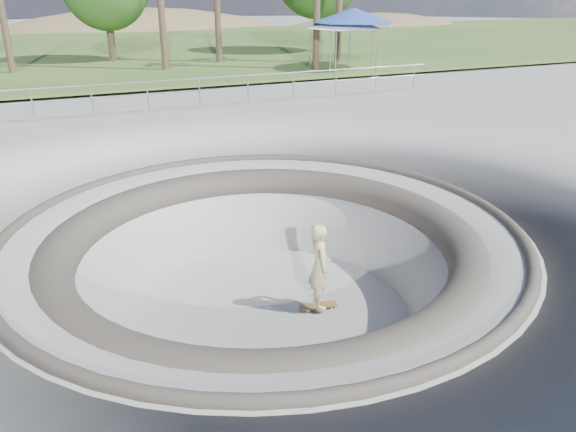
{
  "coord_description": "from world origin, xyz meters",
  "views": [
    {
      "loc": [
        -3.62,
        -9.54,
        4.48
      ],
      "look_at": [
        0.82,
        0.66,
        -0.1
      ],
      "focal_mm": 35.0,
      "sensor_mm": 36.0,
      "label": 1
    }
  ],
  "objects": [
    {
      "name": "ground",
      "position": [
        0.0,
        0.0,
        0.0
      ],
      "size": [
        180.0,
        180.0,
        0.0
      ],
      "primitive_type": "plane",
      "color": "gray",
      "rests_on": "ground"
    },
    {
      "name": "safety_railing",
      "position": [
        0.0,
        12.0,
        0.69
      ],
      "size": [
        25.0,
        0.06,
        1.03
      ],
      "color": "gray",
      "rests_on": "ground"
    },
    {
      "name": "grass_strip",
      "position": [
        0.0,
        34.0,
        0.22
      ],
      "size": [
        180.0,
        36.0,
        0.12
      ],
      "color": "#395923",
      "rests_on": "ground"
    },
    {
      "name": "canopy_blue",
      "position": [
        12.17,
        18.0,
        3.02
      ],
      "size": [
        5.9,
        5.9,
        3.13
      ],
      "color": "gray",
      "rests_on": "ground"
    },
    {
      "name": "distant_hills",
      "position": [
        3.78,
        57.17,
        -7.02
      ],
      "size": [
        103.2,
        45.0,
        28.6
      ],
      "color": "olive",
      "rests_on": "ground"
    },
    {
      "name": "skate_bowl",
      "position": [
        0.0,
        0.0,
        -1.83
      ],
      "size": [
        14.0,
        14.0,
        4.1
      ],
      "color": "gray",
      "rests_on": "ground"
    },
    {
      "name": "skateboard",
      "position": [
        1.1,
        -0.35,
        -1.83
      ],
      "size": [
        0.82,
        0.33,
        0.08
      ],
      "color": "#99623D",
      "rests_on": "ground"
    },
    {
      "name": "skater",
      "position": [
        1.1,
        -0.35,
        -0.88
      ],
      "size": [
        0.59,
        0.77,
        1.87
      ],
      "primitive_type": "imported",
      "rotation": [
        0.0,
        0.0,
        1.34
      ],
      "color": "beige",
      "rests_on": "skateboard"
    },
    {
      "name": "canopy_white",
      "position": [
        11.6,
        18.0,
        2.71
      ],
      "size": [
        5.47,
        5.47,
        2.77
      ],
      "color": "gray",
      "rests_on": "ground"
    }
  ]
}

